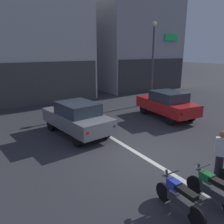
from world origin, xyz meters
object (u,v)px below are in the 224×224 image
Objects in this scene: motorcycle_green_row_left_mid at (212,188)px; car_red_parked_kerbside at (167,103)px; street_lamp at (153,55)px; car_grey_crossing_near at (77,117)px; motorcycle_blue_row_leftmost at (179,197)px; person_by_motorcycles at (220,156)px.

car_red_parked_kerbside is at bearing 53.58° from motorcycle_green_row_left_mid.
street_lamp is at bearing 56.65° from motorcycle_green_row_left_mid.
car_grey_crossing_near is 6.88m from motorcycle_green_row_left_mid.
street_lamp is 12.48m from motorcycle_green_row_left_mid.
motorcycle_blue_row_leftmost is at bearing -127.91° from street_lamp.
car_grey_crossing_near is 2.57× the size of person_by_motorcycles.
motorcycle_green_row_left_mid is at bearing -126.42° from car_red_parked_kerbside.
motorcycle_blue_row_leftmost is at bearing -132.76° from car_red_parked_kerbside.
street_lamp reaches higher than person_by_motorcycles.
motorcycle_green_row_left_mid is (1.04, -0.22, 0.00)m from motorcycle_blue_row_leftmost.
person_by_motorcycles is (-5.43, -9.45, -2.87)m from street_lamp.
car_grey_crossing_near is at bearing 178.59° from car_red_parked_kerbside.
person_by_motorcycles is at bearing 9.93° from motorcycle_blue_row_leftmost.
person_by_motorcycles is at bearing -121.57° from car_red_parked_kerbside.
car_grey_crossing_near is at bearing 89.40° from motorcycle_blue_row_leftmost.
car_grey_crossing_near is at bearing 98.14° from motorcycle_green_row_left_mid.
car_red_parked_kerbside is (5.88, -0.14, 0.00)m from car_grey_crossing_near.
street_lamp is 3.61× the size of motorcycle_green_row_left_mid.
motorcycle_blue_row_leftmost is (-5.95, -6.43, -0.43)m from car_red_parked_kerbside.
car_red_parked_kerbside is at bearing 58.43° from person_by_motorcycles.
motorcycle_green_row_left_mid is (-6.62, -10.06, -3.27)m from street_lamp.
car_red_parked_kerbside is at bearing -116.72° from street_lamp.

